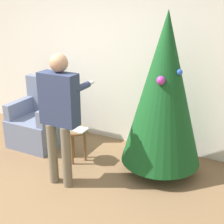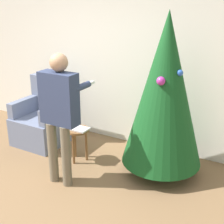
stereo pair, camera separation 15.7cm
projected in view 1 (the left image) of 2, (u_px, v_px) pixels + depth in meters
ground_plane at (17, 208)px, 3.58m from camera, size 14.00×14.00×0.00m
wall_back at (108, 59)px, 4.97m from camera, size 8.00×0.06×2.70m
christmas_tree at (164, 90)px, 3.96m from camera, size 1.06×1.06×2.15m
armchair at (40, 122)px, 5.07m from camera, size 0.77×0.74×1.06m
person_standing at (60, 109)px, 3.75m from camera, size 0.48×0.57×1.67m
side_stool at (76, 136)px, 4.48m from camera, size 0.34×0.34×0.50m
laptop at (76, 129)px, 4.44m from camera, size 0.32×0.20×0.02m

